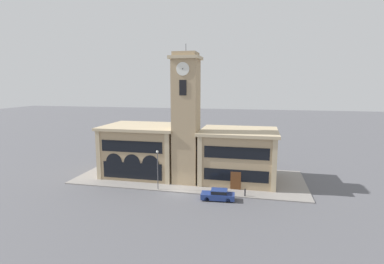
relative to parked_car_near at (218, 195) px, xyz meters
name	(u,v)px	position (x,y,z in m)	size (l,w,h in m)	color
ground_plane	(178,193)	(-5.88, 1.40, -0.75)	(300.00, 300.00, 0.00)	#56565B
sidewalk_kerb	(190,177)	(-5.88, 8.66, -0.68)	(36.63, 14.52, 0.15)	gray
clock_tower	(186,119)	(-5.88, 6.14, 9.30)	(4.44, 4.44, 21.19)	tan
town_hall_left_wing	(143,150)	(-14.12, 9.06, 3.51)	(12.85, 10.35, 8.49)	tan
town_hall_right_wing	(238,155)	(1.97, 9.07, 3.37)	(12.07, 10.35, 8.20)	tan
parked_car_near	(218,195)	(0.00, 0.00, 0.00)	(4.57, 2.08, 1.46)	navy
street_lamp	(158,164)	(-9.09, 1.84, 3.18)	(0.36, 0.36, 5.77)	#4C4C51
bollard	(245,192)	(3.44, 1.83, -0.09)	(0.18, 0.18, 1.06)	black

